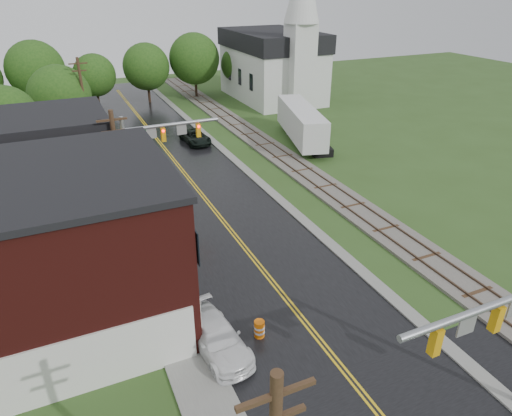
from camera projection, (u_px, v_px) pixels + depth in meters
main_road at (191, 182)px, 39.94m from camera, size 10.00×90.00×0.02m
curb_right at (228, 155)px, 45.99m from camera, size 0.80×70.00×0.12m
sidewalk_left at (130, 220)px, 33.61m from camera, size 2.40×50.00×0.12m
brick_building at (23, 261)px, 21.29m from camera, size 14.30×10.30×8.30m
yellow_house at (51, 186)px, 31.22m from camera, size 8.00×7.00×6.40m
darkred_building at (61, 156)px, 39.36m from camera, size 7.00×6.00×4.40m
church at (276, 59)px, 63.95m from camera, size 10.40×18.40×20.00m
railroad at (269, 148)px, 47.63m from camera, size 3.20×80.00×0.30m
traffic_signal_near at (508, 324)px, 16.18m from camera, size 7.34×0.30×7.20m
traffic_signal_far at (154, 143)px, 33.99m from camera, size 7.34×0.43×7.20m
utility_pole_b at (120, 177)px, 28.81m from camera, size 1.80×0.28×9.00m
utility_pole_c at (84, 101)px, 46.72m from camera, size 1.80×0.28×9.00m
tree_left_c at (7, 121)px, 40.90m from camera, size 6.00×6.00×7.65m
tree_left_e at (62, 98)px, 47.48m from camera, size 6.40×6.40×8.16m
suv_dark at (195, 137)px, 48.96m from camera, size 2.54×5.08×1.38m
pickup_white at (216, 337)px, 21.62m from camera, size 2.57×5.16×1.44m
semi_trailer at (301, 122)px, 48.33m from camera, size 5.72×12.39×3.83m
construction_barrel at (259, 329)px, 22.51m from camera, size 0.65×0.65×0.93m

